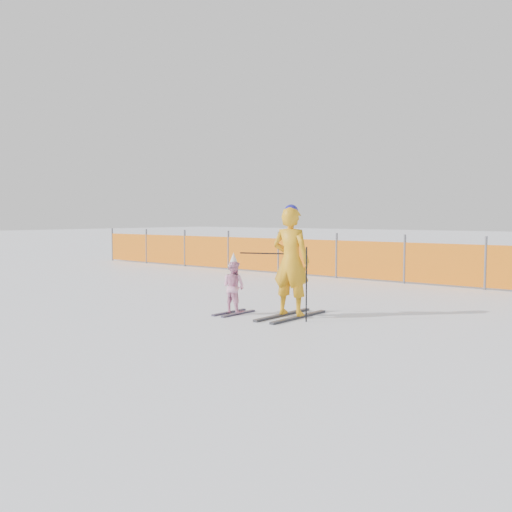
{
  "coord_description": "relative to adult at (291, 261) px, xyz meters",
  "views": [
    {
      "loc": [
        6.4,
        -7.43,
        1.71
      ],
      "look_at": [
        0.0,
        0.5,
        1.0
      ],
      "focal_mm": 40.0,
      "sensor_mm": 36.0,
      "label": 1
    }
  ],
  "objects": [
    {
      "name": "ground",
      "position": [
        -0.84,
        -0.41,
        -0.95
      ],
      "size": [
        120.0,
        120.0,
        0.0
      ],
      "primitive_type": "plane",
      "color": "white",
      "rests_on": "ground"
    },
    {
      "name": "adult",
      "position": [
        0.0,
        0.0,
        0.0
      ],
      "size": [
        0.72,
        1.53,
        1.91
      ],
      "color": "black",
      "rests_on": "ground"
    },
    {
      "name": "child",
      "position": [
        -0.97,
        -0.37,
        -0.46
      ],
      "size": [
        0.44,
        0.84,
        1.08
      ],
      "color": "black",
      "rests_on": "ground"
    },
    {
      "name": "ski_poles",
      "position": [
        0.08,
        -0.19,
        -0.16
      ],
      "size": [
        1.32,
        0.3,
        1.22
      ],
      "color": "black",
      "rests_on": "ground"
    },
    {
      "name": "safety_fence",
      "position": [
        -5.26,
        5.78,
        -0.4
      ],
      "size": [
        14.7,
        0.06,
        1.25
      ],
      "color": "#595960",
      "rests_on": "ground"
    }
  ]
}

